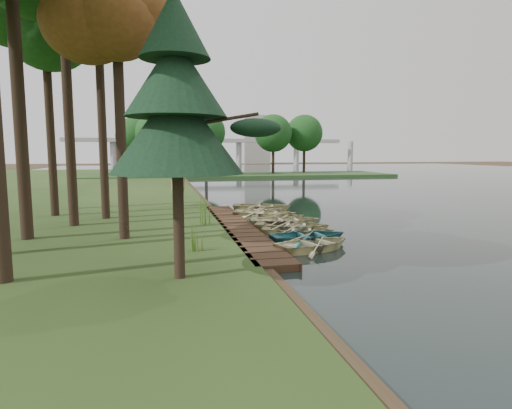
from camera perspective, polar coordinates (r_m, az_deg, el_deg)
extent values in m
plane|color=#3D2F1D|center=(22.21, 1.56, -3.41)|extent=(300.00, 300.00, 0.00)
cube|color=black|center=(54.39, 28.09, 1.92)|extent=(130.00, 200.00, 0.05)
cube|color=#392516|center=(21.85, -2.52, -3.18)|extent=(1.60, 16.00, 0.30)
cube|color=#2A4720|center=(72.53, -1.86, 3.93)|extent=(50.00, 14.00, 0.45)
cylinder|color=black|center=(71.91, -20.56, 5.57)|extent=(0.50, 0.50, 4.80)
sphere|color=#194618|center=(71.95, -20.68, 8.43)|extent=(5.60, 5.60, 5.60)
cylinder|color=black|center=(71.29, -15.22, 5.75)|extent=(0.50, 0.50, 4.80)
sphere|color=#194618|center=(71.32, -15.32, 8.65)|extent=(5.60, 5.60, 5.60)
cylinder|color=black|center=(71.28, -9.84, 5.89)|extent=(0.50, 0.50, 4.80)
sphere|color=#194618|center=(71.32, -9.90, 8.79)|extent=(5.60, 5.60, 5.60)
cylinder|color=black|center=(71.90, -4.50, 5.98)|extent=(0.50, 0.50, 4.80)
sphere|color=#194618|center=(71.93, -4.52, 8.85)|extent=(5.60, 5.60, 5.60)
cylinder|color=black|center=(73.12, 0.71, 6.02)|extent=(0.50, 0.50, 4.80)
sphere|color=#194618|center=(73.16, 0.72, 8.84)|extent=(5.60, 5.60, 5.60)
cylinder|color=black|center=(74.92, 5.71, 6.00)|extent=(0.50, 0.50, 4.80)
sphere|color=#194618|center=(74.95, 5.74, 8.76)|extent=(5.60, 5.60, 5.60)
cylinder|color=black|center=(77.25, 10.44, 5.95)|extent=(0.50, 0.50, 4.80)
sphere|color=#194618|center=(77.28, 10.50, 8.62)|extent=(5.60, 5.60, 5.60)
cube|color=#A5A5A0|center=(142.08, -6.32, 8.48)|extent=(90.00, 4.00, 1.20)
cylinder|color=#A5A5A0|center=(141.96, -18.51, 6.55)|extent=(1.80, 1.80, 8.00)
cylinder|color=#A5A5A0|center=(141.30, -10.36, 6.79)|extent=(1.80, 1.80, 8.00)
cylinder|color=#A5A5A0|center=(143.45, -2.30, 6.90)|extent=(1.80, 1.80, 8.00)
cylinder|color=#A5A5A0|center=(148.28, 5.39, 6.88)|extent=(1.80, 1.80, 8.00)
cylinder|color=#A5A5A0|center=(155.56, 12.47, 6.74)|extent=(1.80, 1.80, 8.00)
cube|color=#A5A5A0|center=(165.09, -0.09, 8.64)|extent=(10.00, 8.00, 18.00)
cube|color=#A5A5A0|center=(166.21, -12.44, 7.43)|extent=(8.00, 8.00, 12.00)
imported|color=beige|center=(17.56, 7.87, -4.89)|extent=(4.01, 3.38, 0.71)
imported|color=teal|center=(19.04, 7.08, -3.94)|extent=(3.67, 2.75, 0.72)
imported|color=beige|center=(20.39, 5.58, -3.20)|extent=(4.07, 3.48, 0.71)
imported|color=beige|center=(21.48, 4.79, -2.60)|extent=(4.45, 3.86, 0.77)
imported|color=beige|center=(23.02, 3.92, -1.93)|extent=(4.13, 3.18, 0.79)
imported|color=beige|center=(24.79, 2.90, -1.46)|extent=(3.32, 2.53, 0.64)
imported|color=beige|center=(25.70, 1.18, -0.99)|extent=(4.60, 4.05, 0.79)
imported|color=beige|center=(27.39, 0.50, -0.66)|extent=(3.14, 2.26, 0.64)
imported|color=beige|center=(28.92, 0.83, -0.09)|extent=(4.60, 3.89, 0.81)
imported|color=beige|center=(30.10, -10.16, 0.47)|extent=(4.21, 3.74, 0.72)
cylinder|color=black|center=(20.77, -29.23, 14.36)|extent=(0.51, 0.51, 13.35)
cylinder|color=black|center=(19.05, -17.62, 9.54)|extent=(0.43, 0.43, 9.31)
ellipsoid|color=brown|center=(19.85, -18.15, 23.07)|extent=(3.63, 3.63, 3.09)
cylinder|color=black|center=(23.47, -23.72, 11.17)|extent=(0.47, 0.47, 11.31)
cylinder|color=black|center=(25.38, -19.84, 10.24)|extent=(0.45, 0.45, 10.66)
ellipsoid|color=#194618|center=(26.28, -20.35, 21.91)|extent=(3.72, 3.72, 3.16)
cylinder|color=black|center=(27.68, -25.77, 9.92)|extent=(0.46, 0.46, 10.91)
ellipsoid|color=#194618|center=(28.56, -26.39, 20.90)|extent=(5.33, 5.33, 4.53)
cylinder|color=black|center=(30.72, -23.82, 9.59)|extent=(0.46, 0.46, 10.85)
ellipsoid|color=#194618|center=(31.50, -24.32, 19.47)|extent=(4.69, 4.69, 3.99)
cylinder|color=black|center=(12.65, -10.29, -1.76)|extent=(0.32, 0.32, 3.58)
cone|color=black|center=(12.53, -10.54, 9.99)|extent=(3.80, 3.80, 2.60)
cone|color=black|center=(12.69, -10.69, 16.43)|extent=(2.90, 2.90, 2.25)
cone|color=black|center=(13.01, -10.84, 22.62)|extent=(2.00, 2.00, 1.90)
cone|color=#3F661E|center=(16.36, -7.92, -4.35)|extent=(0.60, 0.60, 1.00)
cone|color=#3F661E|center=(22.25, -6.77, -1.34)|extent=(0.60, 0.60, 1.00)
cone|color=#3F661E|center=(27.80, -7.10, 0.22)|extent=(0.60, 0.60, 0.93)
cone|color=#3F661E|center=(27.43, -10.59, 0.21)|extent=(0.60, 0.60, 1.06)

